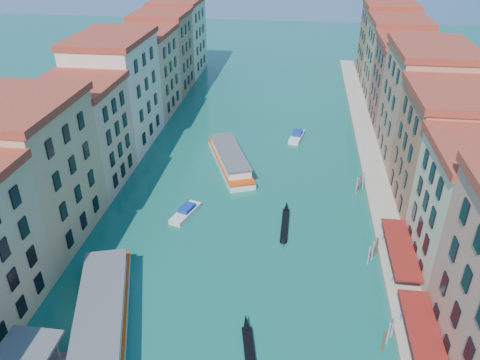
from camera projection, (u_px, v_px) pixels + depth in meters
The scene contains 11 objects.
left_bank_palazzos at pixel (104, 107), 83.13m from camera, with size 12.80×128.40×21.00m.
right_bank_palazzos at pixel (430, 122), 77.02m from camera, with size 12.80×128.40×21.00m.
quay at pixel (373, 169), 82.49m from camera, with size 4.00×140.00×1.00m, color #ADA68C.
restaurant_awnings at pixel (428, 350), 45.00m from camera, with size 3.20×44.55×3.12m.
mooring_poles_right at pixel (384, 315), 51.18m from camera, with size 1.44×54.24×3.20m.
vaporetto_near at pixel (102, 317), 50.65m from camera, with size 11.64×23.17×3.37m.
vaporetto_far at pixel (230, 159), 84.18m from camera, with size 11.21×19.71×2.89m.
gondola_fore at pixel (250, 360), 47.12m from camera, with size 3.19×11.31×2.27m.
gondola_far at pixel (285, 224), 68.11m from camera, with size 1.03×10.76×1.53m.
motorboat_mid at pixel (186, 212), 70.44m from camera, with size 3.84×6.66×1.32m.
motorboat_far at pixel (297, 136), 94.74m from camera, with size 3.30×6.88×1.37m.
Camera 1 is at (8.27, -10.21, 39.39)m, focal length 35.00 mm.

